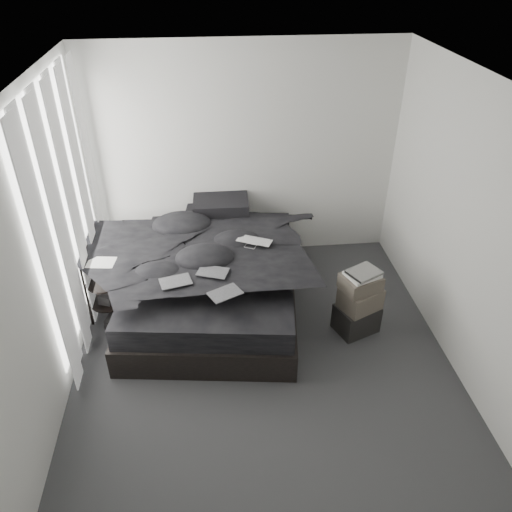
{
  "coord_description": "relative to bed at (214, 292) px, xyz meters",
  "views": [
    {
      "loc": [
        -0.43,
        -3.39,
        3.53
      ],
      "look_at": [
        0.0,
        0.8,
        0.75
      ],
      "focal_mm": 35.0,
      "sensor_mm": 36.0,
      "label": 1
    }
  ],
  "objects": [
    {
      "name": "floor",
      "position": [
        0.44,
        -1.02,
        -0.16
      ],
      "size": [
        3.6,
        4.2,
        0.01
      ],
      "primitive_type": "cube",
      "color": "#37373A",
      "rests_on": "ground"
    },
    {
      "name": "ceiling",
      "position": [
        0.44,
        -1.02,
        2.44
      ],
      "size": [
        3.6,
        4.2,
        0.01
      ],
      "primitive_type": "cube",
      "color": "white",
      "rests_on": "ground"
    },
    {
      "name": "wall_back",
      "position": [
        0.44,
        1.08,
        1.14
      ],
      "size": [
        3.6,
        0.01,
        2.6
      ],
      "primitive_type": "cube",
      "color": "silver",
      "rests_on": "ground"
    },
    {
      "name": "wall_front",
      "position": [
        0.44,
        -3.12,
        1.14
      ],
      "size": [
        3.6,
        0.01,
        2.6
      ],
      "primitive_type": "cube",
      "color": "silver",
      "rests_on": "ground"
    },
    {
      "name": "wall_left",
      "position": [
        -1.36,
        -1.02,
        1.14
      ],
      "size": [
        0.01,
        4.2,
        2.6
      ],
      "primitive_type": "cube",
      "color": "silver",
      "rests_on": "ground"
    },
    {
      "name": "wall_right",
      "position": [
        2.24,
        -1.02,
        1.14
      ],
      "size": [
        0.01,
        4.2,
        2.6
      ],
      "primitive_type": "cube",
      "color": "silver",
      "rests_on": "ground"
    },
    {
      "name": "window_left",
      "position": [
        -1.34,
        -0.12,
        1.19
      ],
      "size": [
        0.02,
        2.0,
        2.3
      ],
      "primitive_type": "cube",
      "color": "white",
      "rests_on": "wall_left"
    },
    {
      "name": "curtain_left",
      "position": [
        -1.29,
        -0.12,
        1.12
      ],
      "size": [
        0.06,
        2.12,
        2.48
      ],
      "primitive_type": "cube",
      "color": "white",
      "rests_on": "wall_left"
    },
    {
      "name": "bed",
      "position": [
        0.0,
        0.0,
        0.0
      ],
      "size": [
        2.03,
        2.51,
        0.31
      ],
      "primitive_type": "cube",
      "rotation": [
        0.0,
        0.0,
        -0.13
      ],
      "color": "black",
      "rests_on": "floor"
    },
    {
      "name": "mattress",
      "position": [
        0.0,
        0.0,
        0.28
      ],
      "size": [
        1.95,
        2.43,
        0.25
      ],
      "primitive_type": "cube",
      "rotation": [
        0.0,
        0.0,
        -0.13
      ],
      "color": "black",
      "rests_on": "bed"
    },
    {
      "name": "duvet",
      "position": [
        -0.01,
        -0.06,
        0.54
      ],
      "size": [
        1.94,
        2.17,
        0.27
      ],
      "primitive_type": "imported",
      "rotation": [
        0.0,
        0.0,
        -0.13
      ],
      "color": "black",
      "rests_on": "mattress"
    },
    {
      "name": "pillow_lower",
      "position": [
        0.06,
        0.89,
        0.48
      ],
      "size": [
        0.75,
        0.56,
        0.16
      ],
      "primitive_type": "cube",
      "rotation": [
        0.0,
        0.0,
        -0.13
      ],
      "color": "black",
      "rests_on": "mattress"
    },
    {
      "name": "pillow_upper",
      "position": [
        0.14,
        0.86,
        0.63
      ],
      "size": [
        0.66,
        0.46,
        0.15
      ],
      "primitive_type": "cube",
      "rotation": [
        0.0,
        0.0,
        -0.03
      ],
      "color": "black",
      "rests_on": "pillow_lower"
    },
    {
      "name": "laptop",
      "position": [
        0.43,
        0.0,
        0.69
      ],
      "size": [
        0.43,
        0.37,
        0.03
      ],
      "primitive_type": "imported",
      "rotation": [
        0.0,
        0.0,
        -0.44
      ],
      "color": "silver",
      "rests_on": "duvet"
    },
    {
      "name": "comic_a",
      "position": [
        -0.36,
        -0.57,
        0.67
      ],
      "size": [
        0.33,
        0.26,
        0.01
      ],
      "primitive_type": "cube",
      "rotation": [
        0.0,
        0.0,
        0.25
      ],
      "color": "black",
      "rests_on": "duvet"
    },
    {
      "name": "comic_b",
      "position": [
        -0.0,
        -0.45,
        0.68
      ],
      "size": [
        0.34,
        0.28,
        0.01
      ],
      "primitive_type": "cube",
      "rotation": [
        0.0,
        0.0,
        -0.34
      ],
      "color": "black",
      "rests_on": "duvet"
    },
    {
      "name": "comic_c",
      "position": [
        0.1,
        -0.8,
        0.69
      ],
      "size": [
        0.35,
        0.3,
        0.01
      ],
      "primitive_type": "cube",
      "rotation": [
        0.0,
        0.0,
        0.48
      ],
      "color": "black",
      "rests_on": "duvet"
    },
    {
      "name": "side_stand",
      "position": [
        -1.12,
        -0.12,
        0.2
      ],
      "size": [
        0.49,
        0.49,
        0.71
      ],
      "primitive_type": "cylinder",
      "rotation": [
        0.0,
        0.0,
        -0.31
      ],
      "color": "black",
      "rests_on": "floor"
    },
    {
      "name": "papers",
      "position": [
        -1.11,
        -0.14,
        0.56
      ],
      "size": [
        0.3,
        0.24,
        0.01
      ],
      "primitive_type": "cube",
      "rotation": [
        0.0,
        0.0,
        -0.13
      ],
      "color": "white",
      "rests_on": "side_stand"
    },
    {
      "name": "floor_books",
      "position": [
        -1.08,
        -0.27,
        -0.1
      ],
      "size": [
        0.16,
        0.19,
        0.12
      ],
      "primitive_type": "cube",
      "rotation": [
        0.0,
        0.0,
        -0.23
      ],
      "color": "black",
      "rests_on": "floor"
    },
    {
      "name": "box_lower",
      "position": [
        1.45,
        -0.58,
        -0.01
      ],
      "size": [
        0.49,
        0.44,
        0.3
      ],
      "primitive_type": "cube",
      "rotation": [
        0.0,
        0.0,
        0.38
      ],
      "color": "black",
      "rests_on": "floor"
    },
    {
      "name": "box_mid",
      "position": [
        1.46,
        -0.59,
        0.26
      ],
      "size": [
        0.47,
        0.43,
        0.23
      ],
      "primitive_type": "cube",
      "rotation": [
        0.0,
        0.0,
        0.45
      ],
      "color": "#574F45",
      "rests_on": "box_lower"
    },
    {
      "name": "box_upper",
      "position": [
        1.44,
        -0.58,
        0.45
      ],
      "size": [
        0.43,
        0.39,
        0.16
      ],
      "primitive_type": "cube",
      "rotation": [
        0.0,
        0.0,
        0.33
      ],
      "color": "#574F45",
      "rests_on": "box_mid"
    },
    {
      "name": "art_book_white",
      "position": [
        1.45,
        -0.58,
        0.54
      ],
      "size": [
        0.38,
        0.34,
        0.03
      ],
      "primitive_type": "cube",
      "rotation": [
        0.0,
        0.0,
        0.38
      ],
      "color": "silver",
      "rests_on": "box_upper"
    },
    {
      "name": "art_book_snake",
      "position": [
        1.46,
        -0.59,
        0.57
      ],
      "size": [
        0.38,
        0.35,
        0.03
      ],
      "primitive_type": "cube",
      "rotation": [
        0.0,
        0.0,
        0.49
      ],
      "color": "silver",
      "rests_on": "art_book_white"
    }
  ]
}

